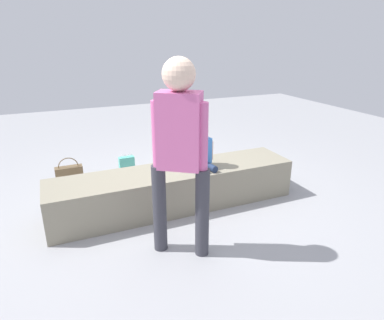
% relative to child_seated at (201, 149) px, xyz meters
% --- Properties ---
extents(ground_plane, '(12.00, 12.00, 0.00)m').
position_rel_child_seated_xyz_m(ground_plane, '(-0.30, 0.03, -0.64)').
color(ground_plane, '#999A9E').
extents(concrete_ledge, '(2.68, 0.58, 0.43)m').
position_rel_child_seated_xyz_m(concrete_ledge, '(-0.30, 0.03, -0.43)').
color(concrete_ledge, gray).
rests_on(concrete_ledge, ground_plane).
extents(child_seated, '(0.28, 0.33, 0.48)m').
position_rel_child_seated_xyz_m(child_seated, '(0.00, 0.00, 0.00)').
color(child_seated, '#202E4E').
rests_on(child_seated, concrete_ledge).
extents(adult_standing, '(0.42, 0.36, 1.65)m').
position_rel_child_seated_xyz_m(adult_standing, '(-0.55, -0.78, 0.35)').
color(adult_standing, '#36363E').
rests_on(adult_standing, ground_plane).
extents(cake_plate, '(0.22, 0.22, 0.07)m').
position_rel_child_seated_xyz_m(cake_plate, '(-0.21, 0.03, -0.19)').
color(cake_plate, white).
rests_on(cake_plate, concrete_ledge).
extents(gift_bag, '(0.20, 0.09, 0.32)m').
position_rel_child_seated_xyz_m(gift_bag, '(-0.60, 1.08, -0.50)').
color(gift_bag, '#59C6B2').
rests_on(gift_bag, ground_plane).
extents(railing_post, '(0.36, 0.36, 1.05)m').
position_rel_child_seated_xyz_m(railing_post, '(0.26, 0.95, -0.25)').
color(railing_post, black).
rests_on(railing_post, ground_plane).
extents(water_bottle_near_gift, '(0.07, 0.07, 0.24)m').
position_rel_child_seated_xyz_m(water_bottle_near_gift, '(0.05, 1.38, -0.54)').
color(water_bottle_near_gift, silver).
rests_on(water_bottle_near_gift, ground_plane).
extents(party_cup_red, '(0.08, 0.08, 0.10)m').
position_rel_child_seated_xyz_m(party_cup_red, '(-0.79, 0.80, -0.59)').
color(party_cup_red, red).
rests_on(party_cup_red, ground_plane).
extents(handbag_black_leather, '(0.31, 0.12, 0.32)m').
position_rel_child_seated_xyz_m(handbag_black_leather, '(-0.72, 0.54, -0.53)').
color(handbag_black_leather, black).
rests_on(handbag_black_leather, ground_plane).
extents(handbag_brown_canvas, '(0.34, 0.12, 0.35)m').
position_rel_child_seated_xyz_m(handbag_brown_canvas, '(-1.34, 1.14, -0.52)').
color(handbag_brown_canvas, brown).
rests_on(handbag_brown_canvas, ground_plane).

